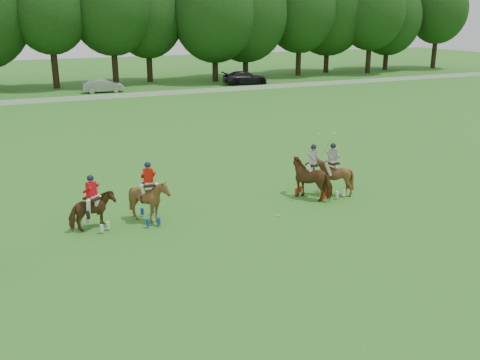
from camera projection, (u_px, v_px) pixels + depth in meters
name	position (u px, v px, depth m)	size (l,w,h in m)	color
ground	(219.00, 264.00, 17.88)	(180.00, 180.00, 0.00)	#287421
tree_line	(52.00, 11.00, 57.33)	(117.98, 14.32, 14.75)	black
boundary_rail	(69.00, 99.00, 50.88)	(120.00, 0.10, 0.44)	white
car_mid	(103.00, 86.00, 56.26)	(1.46, 4.19, 1.38)	#A3A4A9
car_right	(245.00, 78.00, 62.69)	(2.14, 5.28, 1.53)	black
polo_red_b	(93.00, 211.00, 20.49)	(1.93, 1.89, 2.20)	#553416
polo_red_c	(149.00, 200.00, 21.26)	(1.59, 1.75, 2.48)	#553416
polo_stripe_a	(312.00, 178.00, 24.08)	(2.03, 2.28, 3.02)	#553416
polo_stripe_b	(332.00, 176.00, 24.45)	(1.62, 1.77, 2.98)	#553416
polo_ball	(278.00, 215.00, 22.02)	(0.09, 0.09, 0.09)	white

